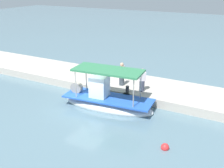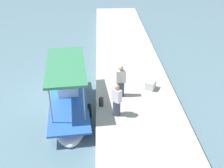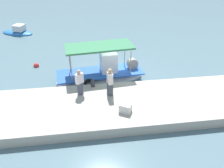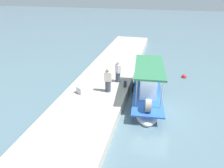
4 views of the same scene
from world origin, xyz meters
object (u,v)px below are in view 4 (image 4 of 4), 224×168
object	(u,v)px
fisherman_by_crate	(108,81)
marker_buoy	(184,77)
fisherman_near_bollard	(118,73)
main_fishing_boat	(147,95)
cargo_crate	(82,89)
mooring_bollard	(125,84)

from	to	relation	value
fisherman_by_crate	marker_buoy	xyz separation A→B (m)	(-5.28, 5.62, -1.32)
fisherman_near_bollard	fisherman_by_crate	size ratio (longest dim) A/B	0.94
main_fishing_boat	cargo_crate	size ratio (longest dim) A/B	10.46
fisherman_near_bollard	fisherman_by_crate	world-z (taller)	fisherman_by_crate
fisherman_by_crate	cargo_crate	world-z (taller)	fisherman_by_crate
main_fishing_boat	mooring_bollard	world-z (taller)	main_fishing_boat
mooring_bollard	cargo_crate	world-z (taller)	cargo_crate
main_fishing_boat	marker_buoy	world-z (taller)	main_fishing_boat
marker_buoy	mooring_bollard	bearing A→B (deg)	-46.71
main_fishing_boat	mooring_bollard	bearing A→B (deg)	-112.32
mooring_bollard	main_fishing_boat	bearing A→B (deg)	67.68
cargo_crate	mooring_bollard	bearing A→B (deg)	119.90
marker_buoy	main_fishing_boat	bearing A→B (deg)	-29.75
cargo_crate	fisherman_by_crate	bearing A→B (deg)	109.82
fisherman_near_bollard	fisherman_by_crate	distance (m)	1.80
main_fishing_boat	fisherman_near_bollard	xyz separation A→B (m)	(-1.50, -2.44, 0.87)
fisherman_near_bollard	mooring_bollard	world-z (taller)	fisherman_near_bollard
fisherman_by_crate	cargo_crate	distance (m)	1.92
mooring_bollard	cargo_crate	distance (m)	3.21
fisherman_by_crate	mooring_bollard	xyz separation A→B (m)	(-0.98, 1.05, -0.57)
mooring_bollard	marker_buoy	size ratio (longest dim) A/B	1.06
fisherman_by_crate	mooring_bollard	distance (m)	1.54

